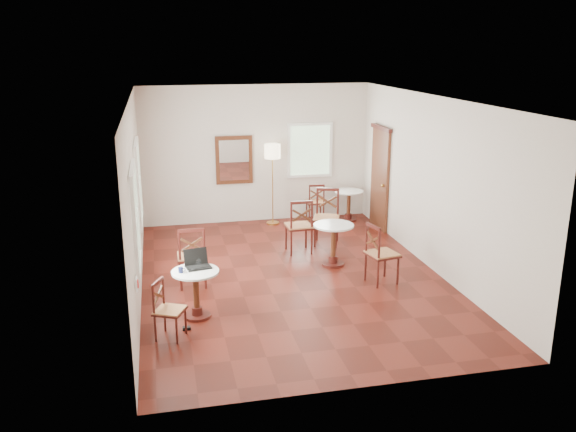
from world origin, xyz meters
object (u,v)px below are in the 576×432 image
Objects in this scene: chair_near_a at (192,256)px; chair_back_b at (327,217)px; cafe_table_back at (349,202)px; chair_back_a at (315,202)px; chair_near_b at (168,310)px; power_adapter at (187,328)px; chair_mid_a at (299,226)px; navy_mug at (181,270)px; cafe_table_near at (196,289)px; laptop at (197,263)px; floor_lamp at (272,157)px; cafe_table_mid at (333,240)px; water_glass at (199,263)px; chair_mid_b at (381,254)px; mouse at (195,269)px.

chair_back_b reaches higher than chair_near_a.
cafe_table_back is 0.75m from chair_back_a.
power_adapter is (0.24, 0.17, -0.38)m from chair_near_b.
navy_mug is (-2.31, -2.43, 0.23)m from chair_mid_a.
cafe_table_near is 0.38m from laptop.
floor_lamp is 17.50× the size of navy_mug.
chair_near_b is 7.37× the size of power_adapter.
water_glass reaches higher than cafe_table_mid.
chair_mid_b is at bearing -2.49° from laptop.
chair_mid_b is at bearing 94.74° from chair_back_a.
chair_near_b is (-2.96, -2.18, -0.06)m from cafe_table_mid.
mouse is at bearing 90.11° from chair_mid_b.
navy_mug is (-0.22, -1.22, 0.24)m from chair_near_a.
floor_lamp is 4.84m from mouse.
chair_near_b is at bearing -134.01° from laptop.
chair_back_b is at bearing -150.68° from chair_mid_a.
laptop is at bearing 45.49° from chair_mid_a.
chair_mid_b is at bearing 117.00° from chair_mid_a.
chair_near_b is 0.77m from mouse.
mouse is at bearing 46.81° from chair_mid_a.
chair_mid_a is at bearing 46.50° from navy_mug.
floor_lamp is 15.42× the size of water_glass.
cafe_table_mid is 0.73× the size of chair_near_a.
chair_back_a is at bearing 55.76° from water_glass.
chair_back_b is 3.93m from mouse.
cafe_table_near is at bearing 90.22° from chair_mid_b.
chair_near_a is at bearing 82.87° from power_adapter.
chair_mid_a is at bearing -128.20° from chair_back_b.
laptop is (-3.03, -0.49, 0.27)m from chair_mid_b.
chair_mid_a is 10.55× the size of mouse.
chair_mid_b is 3.44m from power_adapter.
laptop is at bearing 68.22° from power_adapter.
laptop is at bearing -131.73° from cafe_table_back.
chair_back_b reaches higher than chair_back_a.
mouse is (-3.69, -4.25, 0.32)m from cafe_table_back.
cafe_table_back is (3.69, 4.25, -0.02)m from cafe_table_near.
floor_lamp is (-1.71, 0.10, 1.08)m from cafe_table_back.
water_glass is at bearing 67.90° from cafe_table_near.
chair_near_a is 1.21m from mouse.
chair_near_a is 1.07m from water_glass.
chair_mid_b is 3.98m from floor_lamp.
floor_lamp is (-0.98, -0.06, 1.07)m from chair_back_a.
navy_mug is at bearing 3.84° from chair_near_b.
chair_near_b is at bearing -140.97° from mouse.
chair_near_a is 1.66m from power_adapter.
floor_lamp is 15.98× the size of power_adapter.
chair_mid_b is at bearing -99.80° from cafe_table_back.
chair_mid_a is at bearing -14.80° from chair_near_b.
navy_mug is (-2.18, -4.38, -0.74)m from floor_lamp.
chair_back_b is (2.73, 1.60, 0.03)m from chair_near_a.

